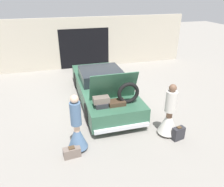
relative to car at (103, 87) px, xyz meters
name	(u,v)px	position (x,y,z in m)	size (l,w,h in m)	color
ground_plane	(103,100)	(0.00, 0.01, -0.57)	(40.00, 40.00, 0.00)	gray
garage_wall_back	(84,43)	(0.00, 4.45, 0.82)	(12.00, 0.14, 2.80)	beige
car	(103,87)	(0.00, 0.00, 0.00)	(1.91, 5.11, 1.77)	#336047
person_left	(77,131)	(-1.40, -2.79, 0.05)	(0.56, 0.56, 1.72)	beige
person_right	(169,117)	(1.40, -2.83, 0.04)	(0.63, 0.63, 1.70)	brown
suitcase_beside_left_person	(72,152)	(-1.61, -3.07, -0.43)	(0.48, 0.26, 0.31)	#75665B
suitcase_beside_right_person	(178,133)	(1.58, -3.17, -0.36)	(0.41, 0.26, 0.44)	#2D2D33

